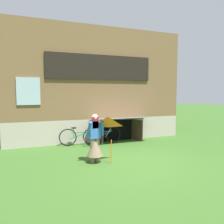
# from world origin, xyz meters

# --- Properties ---
(ground_plane) EXTENTS (60.00, 60.00, 0.00)m
(ground_plane) POSITION_xyz_m (0.00, 0.00, 0.00)
(ground_plane) COLOR #386023
(log_house) EXTENTS (8.26, 6.69, 5.21)m
(log_house) POSITION_xyz_m (-0.00, 5.78, 2.60)
(log_house) COLOR #ADA393
(log_house) RESTS_ON ground_plane
(person) EXTENTS (0.61, 0.52, 1.56)m
(person) POSITION_xyz_m (-1.10, 0.19, 0.66)
(person) COLOR #7F6B51
(person) RESTS_ON ground_plane
(kite) EXTENTS (0.85, 0.88, 1.41)m
(kite) POSITION_xyz_m (-0.83, -0.29, 1.18)
(kite) COLOR orange
(kite) RESTS_ON ground_plane
(bicycle_blue) EXTENTS (1.73, 0.38, 0.80)m
(bicycle_blue) POSITION_xyz_m (-0.06, 2.42, 0.39)
(bicycle_blue) COLOR black
(bicycle_blue) RESTS_ON ground_plane
(bicycle_green) EXTENTS (1.73, 0.28, 0.79)m
(bicycle_green) POSITION_xyz_m (-1.06, 2.62, 0.38)
(bicycle_green) COLOR black
(bicycle_green) RESTS_ON ground_plane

